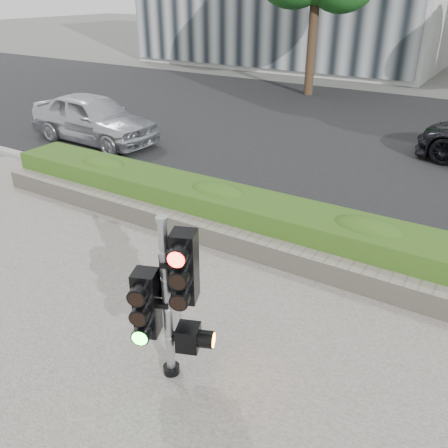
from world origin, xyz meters
name	(u,v)px	position (x,y,z in m)	size (l,w,h in m)	color
ground	(190,322)	(0.00, 0.00, 0.00)	(120.00, 120.00, 0.00)	#51514C
road	(390,138)	(0.00, 10.00, 0.01)	(60.00, 13.00, 0.02)	black
curb	(291,226)	(0.00, 3.15, 0.06)	(60.00, 0.25, 0.12)	gray
stone_wall	(259,248)	(0.00, 1.90, 0.20)	(12.00, 0.32, 0.34)	gray
hedge	(278,223)	(0.00, 2.55, 0.37)	(12.00, 1.00, 0.68)	#558027
traffic_signal	(170,292)	(0.38, -0.83, 1.11)	(0.71, 0.63, 1.96)	black
car_silver	(94,118)	(-6.97, 5.16, 0.69)	(1.58, 3.93, 1.34)	#B7B8BF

